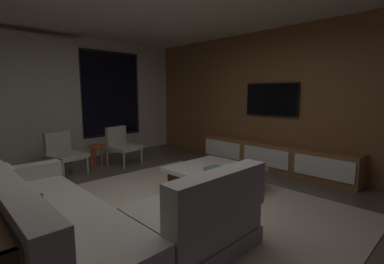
{
  "coord_description": "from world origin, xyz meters",
  "views": [
    {
      "loc": [
        -1.89,
        -2.52,
        1.47
      ],
      "look_at": [
        1.32,
        0.8,
        0.81
      ],
      "focal_mm": 25.41,
      "sensor_mm": 36.0,
      "label": 1
    }
  ],
  "objects_px": {
    "accent_chair_near_window": "(121,144)",
    "media_console": "(273,157)",
    "book_stack_on_coffee_table": "(214,169)",
    "side_stool": "(96,149)",
    "coffee_table": "(214,178)",
    "mounted_tv": "(271,99)",
    "accent_chair_by_curtain": "(63,151)",
    "sectional_couch": "(89,223)"
  },
  "relations": [
    {
      "from": "mounted_tv",
      "to": "coffee_table",
      "type": "bearing_deg",
      "value": -175.66
    },
    {
      "from": "accent_chair_near_window",
      "to": "mounted_tv",
      "type": "distance_m",
      "value": 3.16
    },
    {
      "from": "book_stack_on_coffee_table",
      "to": "accent_chair_near_window",
      "type": "relative_size",
      "value": 0.36
    },
    {
      "from": "accent_chair_by_curtain",
      "to": "accent_chair_near_window",
      "type": "bearing_deg",
      "value": -2.17
    },
    {
      "from": "media_console",
      "to": "side_stool",
      "type": "bearing_deg",
      "value": 133.37
    },
    {
      "from": "accent_chair_near_window",
      "to": "media_console",
      "type": "distance_m",
      "value": 3.07
    },
    {
      "from": "coffee_table",
      "to": "accent_chair_by_curtain",
      "type": "xyz_separation_m",
      "value": [
        -1.35,
        2.41,
        0.25
      ]
    },
    {
      "from": "sectional_couch",
      "to": "accent_chair_by_curtain",
      "type": "distance_m",
      "value": 2.8
    },
    {
      "from": "mounted_tv",
      "to": "book_stack_on_coffee_table",
      "type": "bearing_deg",
      "value": -172.62
    },
    {
      "from": "coffee_table",
      "to": "mounted_tv",
      "type": "xyz_separation_m",
      "value": [
        1.84,
        0.14,
        1.16
      ]
    },
    {
      "from": "accent_chair_near_window",
      "to": "book_stack_on_coffee_table",
      "type": "bearing_deg",
      "value": -87.86
    },
    {
      "from": "accent_chair_near_window",
      "to": "side_stool",
      "type": "relative_size",
      "value": 1.7
    },
    {
      "from": "side_stool",
      "to": "accent_chair_by_curtain",
      "type": "bearing_deg",
      "value": -176.2
    },
    {
      "from": "accent_chair_near_window",
      "to": "media_console",
      "type": "relative_size",
      "value": 0.25
    },
    {
      "from": "coffee_table",
      "to": "side_stool",
      "type": "xyz_separation_m",
      "value": [
        -0.72,
        2.45,
        0.19
      ]
    },
    {
      "from": "coffee_table",
      "to": "accent_chair_near_window",
      "type": "xyz_separation_m",
      "value": [
        -0.21,
        2.37,
        0.25
      ]
    },
    {
      "from": "sectional_couch",
      "to": "accent_chair_near_window",
      "type": "bearing_deg",
      "value": 55.31
    },
    {
      "from": "side_stool",
      "to": "mounted_tv",
      "type": "xyz_separation_m",
      "value": [
        2.55,
        -2.31,
        0.98
      ]
    },
    {
      "from": "sectional_couch",
      "to": "coffee_table",
      "type": "relative_size",
      "value": 2.16
    },
    {
      "from": "sectional_couch",
      "to": "book_stack_on_coffee_table",
      "type": "relative_size",
      "value": 8.98
    },
    {
      "from": "coffee_table",
      "to": "accent_chair_near_window",
      "type": "bearing_deg",
      "value": 95.18
    },
    {
      "from": "side_stool",
      "to": "coffee_table",
      "type": "bearing_deg",
      "value": -73.7
    },
    {
      "from": "book_stack_on_coffee_table",
      "to": "mounted_tv",
      "type": "distance_m",
      "value": 2.19
    },
    {
      "from": "sectional_couch",
      "to": "accent_chair_near_window",
      "type": "height_order",
      "value": "sectional_couch"
    },
    {
      "from": "coffee_table",
      "to": "accent_chair_by_curtain",
      "type": "bearing_deg",
      "value": 119.33
    },
    {
      "from": "side_stool",
      "to": "media_console",
      "type": "relative_size",
      "value": 0.15
    },
    {
      "from": "coffee_table",
      "to": "side_stool",
      "type": "bearing_deg",
      "value": 106.3
    },
    {
      "from": "accent_chair_near_window",
      "to": "side_stool",
      "type": "distance_m",
      "value": 0.51
    },
    {
      "from": "book_stack_on_coffee_table",
      "to": "side_stool",
      "type": "bearing_deg",
      "value": 103.06
    },
    {
      "from": "book_stack_on_coffee_table",
      "to": "side_stool",
      "type": "height_order",
      "value": "side_stool"
    },
    {
      "from": "accent_chair_by_curtain",
      "to": "side_stool",
      "type": "height_order",
      "value": "accent_chair_by_curtain"
    },
    {
      "from": "book_stack_on_coffee_table",
      "to": "mounted_tv",
      "type": "height_order",
      "value": "mounted_tv"
    },
    {
      "from": "accent_chair_by_curtain",
      "to": "coffee_table",
      "type": "bearing_deg",
      "value": -60.67
    },
    {
      "from": "book_stack_on_coffee_table",
      "to": "media_console",
      "type": "height_order",
      "value": "media_console"
    },
    {
      "from": "side_stool",
      "to": "media_console",
      "type": "height_order",
      "value": "media_console"
    },
    {
      "from": "sectional_couch",
      "to": "side_stool",
      "type": "bearing_deg",
      "value": 64.0
    },
    {
      "from": "sectional_couch",
      "to": "side_stool",
      "type": "xyz_separation_m",
      "value": [
        1.34,
        2.75,
        0.08
      ]
    },
    {
      "from": "sectional_couch",
      "to": "coffee_table",
      "type": "xyz_separation_m",
      "value": [
        2.06,
        0.3,
        -0.1
      ]
    },
    {
      "from": "sectional_couch",
      "to": "accent_chair_by_curtain",
      "type": "bearing_deg",
      "value": 75.42
    },
    {
      "from": "coffee_table",
      "to": "media_console",
      "type": "height_order",
      "value": "media_console"
    },
    {
      "from": "coffee_table",
      "to": "media_console",
      "type": "bearing_deg",
      "value": -2.04
    },
    {
      "from": "sectional_couch",
      "to": "book_stack_on_coffee_table",
      "type": "distance_m",
      "value": 1.95
    }
  ]
}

